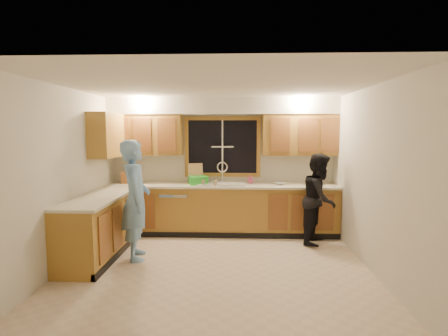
% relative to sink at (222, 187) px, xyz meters
% --- Properties ---
extents(floor, '(4.20, 4.20, 0.00)m').
position_rel_sink_xyz_m(floor, '(0.00, -1.60, -0.86)').
color(floor, beige).
rests_on(floor, ground).
extents(ceiling, '(4.20, 4.20, 0.00)m').
position_rel_sink_xyz_m(ceiling, '(0.00, -1.60, 1.64)').
color(ceiling, white).
extents(wall_back, '(4.20, 0.00, 4.20)m').
position_rel_sink_xyz_m(wall_back, '(0.00, 0.30, 0.39)').
color(wall_back, beige).
rests_on(wall_back, ground).
extents(wall_left, '(0.00, 3.80, 3.80)m').
position_rel_sink_xyz_m(wall_left, '(-2.10, -1.60, 0.39)').
color(wall_left, beige).
rests_on(wall_left, ground).
extents(wall_right, '(0.00, 3.80, 3.80)m').
position_rel_sink_xyz_m(wall_right, '(2.10, -1.60, 0.39)').
color(wall_right, beige).
rests_on(wall_right, ground).
extents(base_cabinets_back, '(4.20, 0.60, 0.88)m').
position_rel_sink_xyz_m(base_cabinets_back, '(0.00, -0.00, -0.42)').
color(base_cabinets_back, '#AB7D31').
rests_on(base_cabinets_back, ground).
extents(base_cabinets_left, '(0.60, 1.90, 0.88)m').
position_rel_sink_xyz_m(base_cabinets_left, '(-1.80, -1.25, -0.42)').
color(base_cabinets_left, '#AB7D31').
rests_on(base_cabinets_left, ground).
extents(countertop_back, '(4.20, 0.63, 0.04)m').
position_rel_sink_xyz_m(countertop_back, '(0.00, -0.02, 0.04)').
color(countertop_back, beige).
rests_on(countertop_back, base_cabinets_back).
extents(countertop_left, '(0.63, 1.90, 0.04)m').
position_rel_sink_xyz_m(countertop_left, '(-1.79, -1.25, 0.04)').
color(countertop_left, beige).
rests_on(countertop_left, base_cabinets_left).
extents(upper_cabinets_left, '(1.35, 0.33, 0.75)m').
position_rel_sink_xyz_m(upper_cabinets_left, '(-1.43, 0.13, 0.96)').
color(upper_cabinets_left, '#AB7D31').
rests_on(upper_cabinets_left, wall_back).
extents(upper_cabinets_right, '(1.35, 0.33, 0.75)m').
position_rel_sink_xyz_m(upper_cabinets_right, '(1.43, 0.13, 0.96)').
color(upper_cabinets_right, '#AB7D31').
rests_on(upper_cabinets_right, wall_back).
extents(upper_cabinets_return, '(0.33, 0.90, 0.75)m').
position_rel_sink_xyz_m(upper_cabinets_return, '(-1.94, -0.48, 0.96)').
color(upper_cabinets_return, '#AB7D31').
rests_on(upper_cabinets_return, wall_left).
extents(soffit, '(4.20, 0.35, 0.30)m').
position_rel_sink_xyz_m(soffit, '(0.00, 0.12, 1.49)').
color(soffit, silver).
rests_on(soffit, wall_back).
extents(window_frame, '(1.44, 0.03, 1.14)m').
position_rel_sink_xyz_m(window_frame, '(0.00, 0.29, 0.74)').
color(window_frame, black).
rests_on(window_frame, wall_back).
extents(sink, '(0.86, 0.52, 0.57)m').
position_rel_sink_xyz_m(sink, '(0.00, 0.00, 0.00)').
color(sink, silver).
rests_on(sink, countertop_back).
extents(dishwasher, '(0.60, 0.56, 0.82)m').
position_rel_sink_xyz_m(dishwasher, '(-0.85, -0.01, -0.45)').
color(dishwasher, white).
rests_on(dishwasher, floor).
extents(stove, '(0.58, 0.75, 0.90)m').
position_rel_sink_xyz_m(stove, '(-1.80, -1.82, -0.41)').
color(stove, white).
rests_on(stove, floor).
extents(man, '(0.58, 0.74, 1.77)m').
position_rel_sink_xyz_m(man, '(-1.22, -1.33, 0.02)').
color(man, '#7AAEE6').
rests_on(man, floor).
extents(woman, '(0.84, 0.92, 1.53)m').
position_rel_sink_xyz_m(woman, '(1.67, -0.50, -0.10)').
color(woman, black).
rests_on(woman, floor).
extents(knife_block, '(0.12, 0.10, 0.22)m').
position_rel_sink_xyz_m(knife_block, '(-1.82, 0.04, 0.16)').
color(knife_block, brown).
rests_on(knife_block, countertop_back).
extents(cutting_board, '(0.29, 0.18, 0.37)m').
position_rel_sink_xyz_m(cutting_board, '(-0.51, 0.18, 0.24)').
color(cutting_board, tan).
rests_on(cutting_board, countertop_back).
extents(dish_crate, '(0.40, 0.39, 0.15)m').
position_rel_sink_xyz_m(dish_crate, '(-0.44, 0.01, 0.13)').
color(dish_crate, green).
rests_on(dish_crate, countertop_back).
extents(soap_bottle, '(0.10, 0.10, 0.18)m').
position_rel_sink_xyz_m(soap_bottle, '(0.53, 0.18, 0.14)').
color(soap_bottle, '#DE548B').
rests_on(soap_bottle, countertop_back).
extents(bowl, '(0.25, 0.25, 0.05)m').
position_rel_sink_xyz_m(bowl, '(1.06, -0.02, 0.08)').
color(bowl, silver).
rests_on(bowl, countertop_back).
extents(can_left, '(0.08, 0.08, 0.12)m').
position_rel_sink_xyz_m(can_left, '(-0.32, -0.20, 0.12)').
color(can_left, '#C5B497').
rests_on(can_left, countertop_back).
extents(can_right, '(0.08, 0.08, 0.13)m').
position_rel_sink_xyz_m(can_right, '(-0.11, -0.23, 0.12)').
color(can_right, '#C5B497').
rests_on(can_right, countertop_back).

